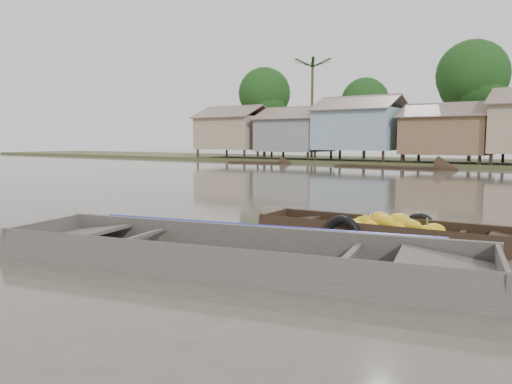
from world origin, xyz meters
The scene contains 3 objects.
ground centered at (0.00, 0.00, 0.00)m, with size 120.00×120.00×0.00m, color #4C473A.
banana_boat centered at (2.13, 1.09, 0.14)m, with size 5.30×1.53×0.75m.
viewer_boat centered at (0.92, -2.13, 0.06)m, with size 7.74×3.57×0.60m.
Camera 1 is at (5.41, -8.06, 1.90)m, focal length 35.00 mm.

